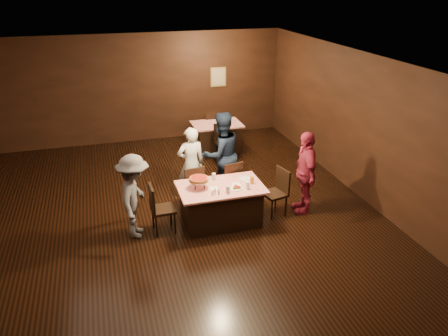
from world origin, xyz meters
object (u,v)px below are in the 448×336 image
Objects in this scene: main_table at (221,204)px; plate_empty at (246,179)px; chair_far_right at (229,181)px; glass_amber at (252,180)px; chair_back_near at (224,143)px; back_table at (217,137)px; chair_far_left at (192,186)px; diner_navy_hoodie at (221,155)px; diner_grey_knit at (134,197)px; diner_red_shirt at (305,172)px; diner_white_jacket at (191,164)px; glass_front_left at (228,190)px; chair_end_right at (274,193)px; chair_end_left at (163,208)px; glass_back at (214,177)px; chair_back_far at (211,127)px; pizza_stand at (199,179)px; glass_front_right at (248,186)px.

plate_empty is (0.55, 0.15, 0.39)m from main_table.
chair_far_right is 6.79× the size of glass_amber.
main_table is 6.40× the size of plate_empty.
chair_back_near is at bearing -115.97° from chair_far_right.
back_table is 3.20m from chair_far_left.
diner_navy_hoodie reaches higher than main_table.
diner_red_shirt is at bearing -75.00° from diner_grey_knit.
diner_red_shirt is 12.08× the size of glass_amber.
diner_white_jacket reaches higher than glass_front_left.
chair_end_right is 0.56× the size of diner_red_shirt.
main_table is at bearing -92.55° from chair_end_left.
plate_empty is (-0.39, -3.51, 0.39)m from back_table.
diner_white_jacket is 1.32m from plate_empty.
glass_amber is 0.74m from glass_back.
chair_end_right reaches higher than plate_empty.
glass_back is (0.26, -0.85, 0.05)m from diner_white_jacket.
chair_end_right is 2.71m from diner_grey_knit.
diner_red_shirt is 12.08× the size of glass_back.
back_table is 4.46m from diner_grey_knit.
diner_grey_knit is (-1.59, 0.01, 0.40)m from main_table.
back_table is 3.79m from diner_red_shirt.
diner_white_jacket is (-1.25, -1.81, 0.32)m from chair_back_near.
chair_back_near is 1.00× the size of chair_back_far.
pizza_stand reaches higher than glass_front_right.
diner_white_jacket is 11.34× the size of glass_front_right.
diner_grey_knit is at bearing -135.56° from chair_back_near.
glass_back is at bearing 51.08° from diner_navy_hoodie.
plate_empty is at bearing -102.83° from chair_back_near.
diner_red_shirt is (1.37, -1.18, -0.08)m from diner_navy_hoodie.
back_table is 3.53m from glass_back.
diner_red_shirt is at bearing -78.05° from back_table.
diner_white_jacket is (0.09, 0.40, 0.32)m from chair_far_left.
glass_front_right reaches higher than back_table.
glass_back is (-0.50, 0.55, 0.00)m from glass_front_right.
chair_end_right is 1.24m from glass_back.
diner_red_shirt is 1.18m from plate_empty.
main_table is 1.32m from diner_navy_hoodie.
chair_back_far is at bearing 83.80° from glass_front_right.
plate_empty is at bearing 41.99° from glass_front_left.
back_table is 5.20× the size of plate_empty.
chair_end_left is at bearing 36.98° from chair_far_left.
main_table is at bearing -80.54° from glass_back.
back_table is 1.37× the size of chair_end_left.
chair_back_near is 0.60× the size of diner_grey_knit.
chair_back_near is at bearing -122.04° from diner_navy_hoodie.
glass_front_left is 1.00× the size of glass_back.
diner_white_jacket is at bearing -116.47° from back_table.
chair_end_right is at bearing -81.36° from diner_red_shirt.
back_table is 9.29× the size of glass_amber.
main_table is at bearing -74.73° from diner_grey_knit.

